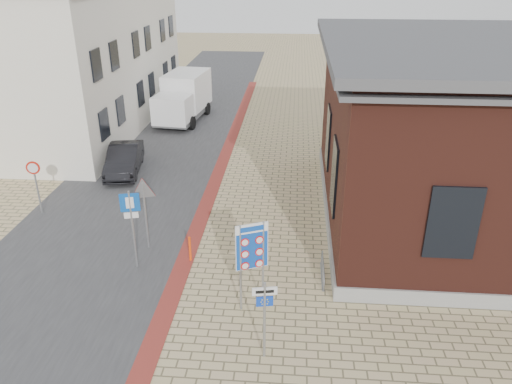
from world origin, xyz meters
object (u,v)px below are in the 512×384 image
(box_truck, at_px, (184,97))
(border_sign, at_px, (252,248))
(essen_sign, at_px, (265,309))
(parking_sign, at_px, (131,216))
(sedan, at_px, (124,159))
(bollard, at_px, (190,249))

(box_truck, xyz_separation_m, border_sign, (5.93, -18.45, 0.53))
(essen_sign, distance_m, parking_sign, 5.88)
(box_truck, height_order, essen_sign, box_truck)
(sedan, height_order, border_sign, border_sign)
(parking_sign, bearing_deg, sedan, 96.17)
(sedan, bearing_deg, parking_sign, -79.05)
(box_truck, bearing_deg, bollard, -70.87)
(sedan, height_order, bollard, sedan)
(sedan, bearing_deg, bollard, -67.41)
(box_truck, height_order, bollard, box_truck)
(border_sign, relative_size, parking_sign, 0.99)
(parking_sign, bearing_deg, border_sign, -38.07)
(bollard, bearing_deg, box_truck, 102.65)
(box_truck, distance_m, essen_sign, 21.44)
(parking_sign, distance_m, bollard, 2.32)
(border_sign, relative_size, essen_sign, 1.22)
(sedan, xyz_separation_m, essen_sign, (7.50, -11.77, 0.85))
(border_sign, relative_size, bollard, 3.01)
(sedan, bearing_deg, essen_sign, -67.08)
(border_sign, distance_m, bollard, 3.61)
(border_sign, height_order, essen_sign, border_sign)
(border_sign, distance_m, parking_sign, 4.38)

